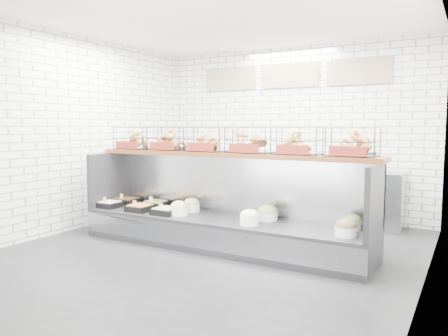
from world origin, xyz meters
The scene contains 5 objects.
ground centered at (0.00, 0.00, 0.00)m, with size 5.50×5.50×0.00m, color black.
room_shell centered at (0.00, 0.60, 2.06)m, with size 5.02×5.51×3.01m.
display_case centered at (-0.01, 0.34, 0.33)m, with size 4.00×0.90×1.20m.
bagel_shelf centered at (0.01, 0.52, 1.39)m, with size 4.10×0.50×0.40m.
prep_counter centered at (-0.01, 2.43, 0.47)m, with size 4.00×0.60×1.20m.
Camera 1 is at (2.87, -4.64, 1.61)m, focal length 35.00 mm.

